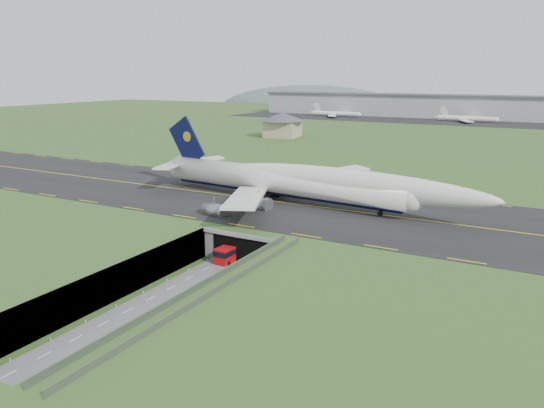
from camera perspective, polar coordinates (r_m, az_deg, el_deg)
The scene contains 10 objects.
ground at distance 95.16m, azimuth -6.09°, elevation -7.81°, with size 900.00×900.00×0.00m, color #3C6127.
airfield_deck at distance 94.10m, azimuth -6.13°, elevation -6.11°, with size 800.00×800.00×6.00m, color gray.
trench_road at distance 89.56m, azimuth -8.86°, elevation -9.26°, with size 12.00×75.00×0.20m, color slate.
taxiway at distance 120.52m, azimuth 2.81°, elevation -0.06°, with size 800.00×44.00×0.18m, color black.
tunnel_portal at distance 107.37m, azimuth -1.04°, elevation -3.31°, with size 17.00×22.30×6.00m.
guideway at distance 72.88m, azimuth -7.67°, elevation -10.30°, with size 3.00×53.00×7.05m.
jumbo_jet at distance 120.16m, azimuth 3.12°, elevation 2.35°, with size 87.46×57.26×19.02m.
shuttle_tram at distance 102.12m, azimuth -4.45°, elevation -5.23°, with size 3.27×7.71×3.09m.
service_building at distance 250.61m, azimuth 1.14°, elevation 8.75°, with size 23.81×23.81×11.57m.
cargo_terminal at distance 375.76m, azimuth 21.25°, elevation 9.69°, with size 320.00×67.00×15.60m.
Camera 1 is at (51.14, -72.25, 34.94)m, focal length 35.00 mm.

